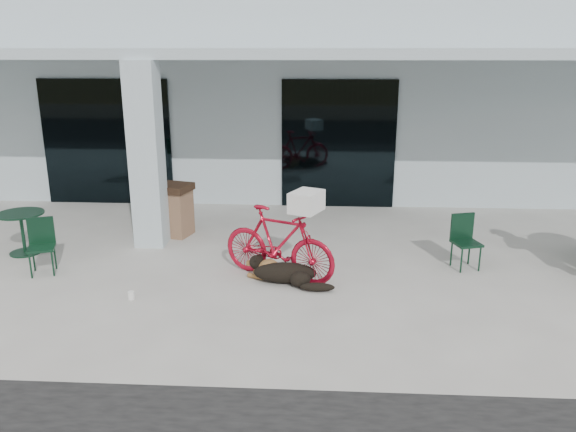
# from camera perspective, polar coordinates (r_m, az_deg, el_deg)

# --- Properties ---
(ground) EXTENTS (80.00, 80.00, 0.00)m
(ground) POSITION_cam_1_polar(r_m,az_deg,el_deg) (7.74, -7.61, -8.63)
(ground) COLOR #BAB8AF
(ground) RESTS_ON ground
(building) EXTENTS (22.00, 7.00, 4.50)m
(building) POSITION_cam_1_polar(r_m,az_deg,el_deg) (15.47, -2.00, 12.71)
(building) COLOR silver
(building) RESTS_ON ground
(storefront_glass_left) EXTENTS (2.80, 0.06, 2.70)m
(storefront_glass_left) POSITION_cam_1_polar(r_m,az_deg,el_deg) (12.86, -17.90, 7.12)
(storefront_glass_left) COLOR black
(storefront_glass_left) RESTS_ON ground
(storefront_glass_right) EXTENTS (2.40, 0.06, 2.70)m
(storefront_glass_right) POSITION_cam_1_polar(r_m,az_deg,el_deg) (12.01, 5.14, 7.24)
(storefront_glass_right) COLOR black
(storefront_glass_right) RESTS_ON ground
(column) EXTENTS (0.50, 0.50, 3.12)m
(column) POSITION_cam_1_polar(r_m,az_deg,el_deg) (9.77, -14.17, 5.93)
(column) COLOR silver
(column) RESTS_ON ground
(overhang) EXTENTS (22.00, 2.80, 0.18)m
(overhang) POSITION_cam_1_polar(r_m,az_deg,el_deg) (10.57, -4.56, 16.13)
(overhang) COLOR silver
(overhang) RESTS_ON column
(bicycle) EXTENTS (1.86, 1.22, 1.09)m
(bicycle) POSITION_cam_1_polar(r_m,az_deg,el_deg) (8.25, -0.97, -2.78)
(bicycle) COLOR #AA0D24
(bicycle) RESTS_ON ground
(laundry_basket) EXTENTS (0.53, 0.60, 0.29)m
(laundry_basket) POSITION_cam_1_polar(r_m,az_deg,el_deg) (7.85, 1.89, 1.48)
(laundry_basket) COLOR white
(laundry_basket) RESTS_ON bicycle
(dog) EXTENTS (1.11, 0.75, 0.35)m
(dog) POSITION_cam_1_polar(r_m,az_deg,el_deg) (8.19, -0.30, -5.67)
(dog) COLOR black
(dog) RESTS_ON ground
(cup_near_dog) EXTENTS (0.12, 0.12, 0.11)m
(cup_near_dog) POSITION_cam_1_polar(r_m,az_deg,el_deg) (8.02, -15.64, -7.77)
(cup_near_dog) COLOR white
(cup_near_dog) RESTS_ON ground
(cafe_table_near) EXTENTS (0.82, 0.82, 0.71)m
(cafe_table_near) POSITION_cam_1_polar(r_m,az_deg,el_deg) (10.29, -25.34, -1.59)
(cafe_table_near) COLOR #123522
(cafe_table_near) RESTS_ON ground
(cafe_chair_near) EXTENTS (0.50, 0.52, 0.84)m
(cafe_chair_near) POSITION_cam_1_polar(r_m,az_deg,el_deg) (9.23, -23.78, -2.92)
(cafe_chair_near) COLOR #123522
(cafe_chair_near) RESTS_ON ground
(cafe_chair_far_a) EXTENTS (0.48, 0.51, 0.85)m
(cafe_chair_far_a) POSITION_cam_1_polar(r_m,az_deg,el_deg) (9.07, 17.69, -2.59)
(cafe_chair_far_a) COLOR #123522
(cafe_chair_far_a) RESTS_ON ground
(trash_receptacle) EXTENTS (0.69, 0.69, 0.96)m
(trash_receptacle) POSITION_cam_1_polar(r_m,az_deg,el_deg) (10.40, -11.38, 0.60)
(trash_receptacle) COLOR brown
(trash_receptacle) RESTS_ON ground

